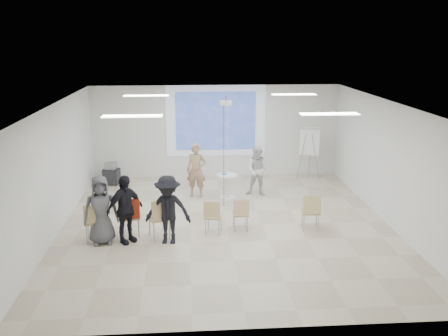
{
  "coord_description": "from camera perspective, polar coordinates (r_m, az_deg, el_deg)",
  "views": [
    {
      "loc": [
        -0.89,
        -11.47,
        4.52
      ],
      "look_at": [
        0.0,
        0.8,
        1.25
      ],
      "focal_mm": 40.0,
      "sensor_mm": 36.0,
      "label": 1
    }
  ],
  "objects": [
    {
      "name": "wall_right",
      "position": [
        12.85,
        18.6,
        0.5
      ],
      "size": [
        0.1,
        9.0,
        3.0
      ],
      "primitive_type": "cube",
      "color": "silver",
      "rests_on": "floor"
    },
    {
      "name": "ceiling_projector",
      "position": [
        13.13,
        0.21,
        6.87
      ],
      "size": [
        0.3,
        0.25,
        3.0
      ],
      "color": "white",
      "rests_on": "ceiling"
    },
    {
      "name": "controller_left",
      "position": [
        14.47,
        -2.51,
        1.47
      ],
      "size": [
        0.06,
        0.13,
        0.04
      ],
      "primitive_type": "cube",
      "rotation": [
        0.0,
        0.0,
        -0.18
      ],
      "color": "white",
      "rests_on": "player_left"
    },
    {
      "name": "controller_right",
      "position": [
        14.6,
        3.13,
        1.32
      ],
      "size": [
        0.07,
        0.12,
        0.04
      ],
      "primitive_type": "cube",
      "rotation": [
        0.0,
        0.0,
        -0.23
      ],
      "color": "white",
      "rests_on": "player_right"
    },
    {
      "name": "av_cart",
      "position": [
        15.98,
        -12.74,
        -0.71
      ],
      "size": [
        0.54,
        0.47,
        0.71
      ],
      "rotation": [
        0.0,
        0.0,
        -0.22
      ],
      "color": "black",
      "rests_on": "floor"
    },
    {
      "name": "fluor_panel_ne",
      "position": [
        13.86,
        8.0,
        8.33
      ],
      "size": [
        1.2,
        0.3,
        0.02
      ],
      "primitive_type": "cube",
      "color": "white",
      "rests_on": "ceiling"
    },
    {
      "name": "wall_back",
      "position": [
        16.32,
        -0.95,
        4.23
      ],
      "size": [
        8.0,
        0.1,
        3.0
      ],
      "primitive_type": "cube",
      "color": "silver",
      "rests_on": "floor"
    },
    {
      "name": "chair_left_mid",
      "position": [
        11.71,
        -10.63,
        -5.27
      ],
      "size": [
        0.48,
        0.51,
        0.91
      ],
      "rotation": [
        0.0,
        0.0,
        0.14
      ],
      "color": "tan",
      "rests_on": "floor"
    },
    {
      "name": "fluor_panel_sw",
      "position": [
        10.15,
        -10.44,
        5.85
      ],
      "size": [
        1.2,
        0.3,
        0.02
      ],
      "primitive_type": "cube",
      "color": "white",
      "rests_on": "ceiling"
    },
    {
      "name": "fluor_panel_nw",
      "position": [
        13.6,
        -8.89,
        8.17
      ],
      "size": [
        1.2,
        0.3,
        0.02
      ],
      "primitive_type": "cube",
      "color": "white",
      "rests_on": "ceiling"
    },
    {
      "name": "audience_mid",
      "position": [
        11.13,
        -6.43,
        -4.26
      ],
      "size": [
        1.23,
        0.78,
        1.78
      ],
      "primitive_type": "imported",
      "rotation": [
        0.0,
        0.0,
        -0.14
      ],
      "color": "black",
      "rests_on": "floor"
    },
    {
      "name": "pedestal_table",
      "position": [
        14.18,
        0.36,
        -1.96
      ],
      "size": [
        0.64,
        0.64,
        0.74
      ],
      "rotation": [
        0.0,
        0.0,
        -0.07
      ],
      "color": "white",
      "rests_on": "floor"
    },
    {
      "name": "red_jacket",
      "position": [
        11.52,
        -10.8,
        -4.66
      ],
      "size": [
        0.48,
        0.17,
        0.45
      ],
      "primitive_type": "cube",
      "rotation": [
        0.0,
        0.0,
        0.14
      ],
      "color": "maroon",
      "rests_on": "chair_left_mid"
    },
    {
      "name": "audience_outer",
      "position": [
        11.38,
        -13.93,
        -4.24
      ],
      "size": [
        0.95,
        0.71,
        1.75
      ],
      "primitive_type": "imported",
      "rotation": [
        0.0,
        0.0,
        0.19
      ],
      "color": "#545458",
      "rests_on": "floor"
    },
    {
      "name": "chair_right_far",
      "position": [
        12.03,
        9.93,
        -4.69
      ],
      "size": [
        0.47,
        0.5,
        0.91
      ],
      "rotation": [
        0.0,
        0.0,
        -0.11
      ],
      "color": "tan",
      "rests_on": "floor"
    },
    {
      "name": "chair_left_inner",
      "position": [
        11.45,
        -7.32,
        -5.41
      ],
      "size": [
        0.59,
        0.61,
        0.97
      ],
      "rotation": [
        0.0,
        0.0,
        0.35
      ],
      "color": "tan",
      "rests_on": "floor"
    },
    {
      "name": "floor",
      "position": [
        12.38,
        0.27,
        -6.78
      ],
      "size": [
        8.0,
        9.0,
        0.1
      ],
      "primitive_type": "cube",
      "color": "beige",
      "rests_on": "ground"
    },
    {
      "name": "chair_center",
      "position": [
        11.66,
        -1.29,
        -5.32
      ],
      "size": [
        0.48,
        0.5,
        0.83
      ],
      "rotation": [
        0.0,
        0.0,
        -0.24
      ],
      "color": "tan",
      "rests_on": "floor"
    },
    {
      "name": "chair_far_left",
      "position": [
        11.59,
        -14.63,
        -5.72
      ],
      "size": [
        0.47,
        0.5,
        0.91
      ],
      "rotation": [
        0.0,
        0.0,
        0.1
      ],
      "color": "tan",
      "rests_on": "floor"
    },
    {
      "name": "chair_right_inner",
      "position": [
        11.88,
        1.93,
        -5.05
      ],
      "size": [
        0.37,
        0.4,
        0.8
      ],
      "rotation": [
        0.0,
        0.0,
        0.0
      ],
      "color": "tan",
      "rests_on": "floor"
    },
    {
      "name": "flipchart_easel",
      "position": [
        16.02,
        9.77,
        2.96
      ],
      "size": [
        0.7,
        0.56,
        1.72
      ],
      "rotation": [
        0.0,
        0.0,
        -0.39
      ],
      "color": "gray",
      "rests_on": "floor"
    },
    {
      "name": "wall_left",
      "position": [
        12.27,
        -18.93,
        -0.18
      ],
      "size": [
        0.1,
        9.0,
        3.0
      ],
      "primitive_type": "cube",
      "color": "silver",
      "rests_on": "floor"
    },
    {
      "name": "ceiling",
      "position": [
        11.6,
        0.29,
        7.6
      ],
      "size": [
        8.0,
        9.0,
        0.1
      ],
      "primitive_type": "cube",
      "color": "white",
      "rests_on": "wall_back"
    },
    {
      "name": "player_right",
      "position": [
        14.45,
        3.95,
        0.0
      ],
      "size": [
        0.91,
        0.79,
        1.63
      ],
      "primitive_type": "imported",
      "rotation": [
        0.0,
        0.0,
        -0.23
      ],
      "color": "white",
      "rests_on": "floor"
    },
    {
      "name": "player_left",
      "position": [
        14.29,
        -3.19,
        0.13
      ],
      "size": [
        0.71,
        0.55,
        1.77
      ],
      "primitive_type": "imported",
      "rotation": [
        0.0,
        0.0,
        -0.18
      ],
      "color": "tan",
      "rests_on": "floor"
    },
    {
      "name": "audience_left",
      "position": [
        11.3,
        -11.28,
        -4.1
      ],
      "size": [
        1.2,
        1.16,
        1.8
      ],
      "primitive_type": "imported",
      "rotation": [
        0.0,
        0.0,
        0.71
      ],
      "color": "black",
      "rests_on": "floor"
    },
    {
      "name": "fluor_panel_se",
      "position": [
        10.49,
        11.95,
        6.07
      ],
      "size": [
        1.2,
        0.3,
        0.02
      ],
      "primitive_type": "cube",
      "color": "white",
      "rests_on": "ceiling"
    },
    {
      "name": "laptop",
      "position": [
        11.57,
        -7.42,
        -5.49
      ],
      "size": [
        0.42,
        0.36,
        0.03
      ],
      "primitive_type": "imported",
      "rotation": [
        0.0,
        0.0,
        3.49
      ],
      "color": "black",
      "rests_on": "chair_left_inner"
    },
    {
      "name": "projection_image",
      "position": [
        16.18,
        -0.94,
        5.39
      ],
      "size": [
        2.6,
        0.01,
        1.9
      ],
      "primitive_type": "cube",
      "color": "#3049A5",
      "rests_on": "wall_back"
    },
    {
      "name": "projection_halo",
      "position": [
        16.2,
        -0.94,
        5.4
      ],
      "size": [
        3.2,
        0.01,
        2.3
      ],
      "primitive_type": "cube",
      "color": "silver",
      "rests_on": "wall_back"
    }
  ]
}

